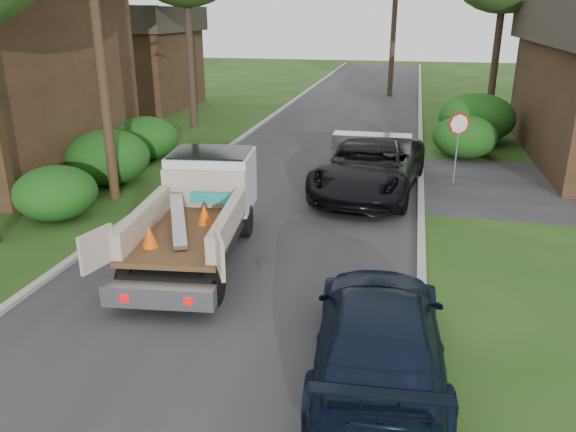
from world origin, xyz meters
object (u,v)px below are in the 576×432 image
(stop_sign, at_px, (458,133))
(navy_suv, at_px, (379,333))
(utility_pole, at_px, (97,29))
(flatbed_truck, at_px, (203,201))
(house_left_far, at_px, (129,56))
(black_pickup, at_px, (370,165))

(stop_sign, distance_m, navy_suv, 11.69)
(utility_pole, xyz_separation_m, flatbed_truck, (4.18, -3.07, -3.96))
(stop_sign, xyz_separation_m, house_left_far, (-18.70, 13.00, 1.27))
(utility_pole, distance_m, flatbed_truck, 6.52)
(flatbed_truck, bearing_deg, house_left_far, 114.59)
(stop_sign, distance_m, flatbed_truck, 9.63)
(stop_sign, height_order, flatbed_truck, stop_sign)
(utility_pole, distance_m, navy_suv, 12.39)
(utility_pole, relative_size, black_pickup, 1.54)
(house_left_far, distance_m, black_pickup, 21.66)
(black_pickup, bearing_deg, flatbed_truck, -117.46)
(utility_pole, xyz_separation_m, house_left_far, (-8.02, 17.02, -2.12))
(stop_sign, relative_size, flatbed_truck, 0.41)
(black_pickup, distance_m, navy_suv, 10.00)
(flatbed_truck, bearing_deg, black_pickup, 49.53)
(house_left_far, bearing_deg, flatbed_truck, -58.73)
(stop_sign, bearing_deg, black_pickup, -151.01)
(house_left_far, distance_m, navy_suv, 29.83)
(flatbed_truck, xyz_separation_m, navy_suv, (4.66, -4.41, -0.46))
(flatbed_truck, height_order, navy_suv, flatbed_truck)
(utility_pole, bearing_deg, house_left_far, 115.23)
(black_pickup, relative_size, navy_suv, 1.26)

